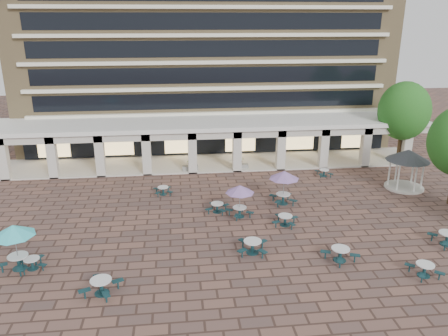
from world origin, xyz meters
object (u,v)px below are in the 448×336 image
Objects in this scene: picnic_table_1 at (253,246)px; planter_left at (190,166)px; picnic_table_2 at (340,253)px; gazebo at (408,160)px; picnic_table_0 at (32,263)px; planter_right at (240,164)px.

picnic_table_1 is 16.28m from planter_left.
gazebo reaches higher than picnic_table_2.
picnic_table_1 is at bearing -78.46° from planter_left.
picnic_table_2 is at bearing -25.31° from picnic_table_0.
planter_left is (-3.26, 15.95, -0.04)m from picnic_table_1.
picnic_table_2 is at bearing -131.93° from gazebo.
picnic_table_0 is 19.06m from planter_left.
planter_left is 4.85m from planter_right.
planter_left is at bearing 37.13° from picnic_table_0.
picnic_table_1 is at bearing -95.71° from planter_right.
picnic_table_0 is 1.23× the size of planter_right.
picnic_table_1 reaches higher than picnic_table_2.
picnic_table_1 is 1.42× the size of planter_left.
picnic_table_2 is 1.52× the size of planter_right.
planter_left is (-8.35, 17.43, -0.04)m from picnic_table_2.
gazebo is at bearing 23.50° from picnic_table_2.
picnic_table_1 is 5.30m from picnic_table_2.
picnic_table_0 is 0.87× the size of picnic_table_1.
picnic_table_1 is at bearing -20.17° from picnic_table_0.
planter_right reaches higher than planter_left.
picnic_table_1 is 1.42× the size of planter_right.
planter_right reaches higher than picnic_table_1.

